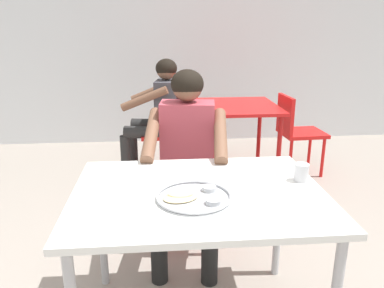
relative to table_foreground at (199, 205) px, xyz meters
The scene contains 10 objects.
back_wall 3.51m from the table_foreground, 91.40° to the left, with size 12.00×0.12×3.40m, color silver.
table_foreground is the anchor object (origin of this frame).
thali_tray 0.12m from the table_foreground, 110.33° to the right, with size 0.34×0.34×0.03m.
drinking_cup 0.53m from the table_foreground, ahead, with size 0.07×0.07×0.09m.
chair_foreground 0.89m from the table_foreground, 89.09° to the left, with size 0.44×0.45×0.83m.
diner_foreground 0.65m from the table_foreground, 90.64° to the left, with size 0.54×0.59×1.23m.
table_background_red 2.16m from the table_foreground, 73.76° to the left, with size 0.79×0.85×0.72m.
chair_red_left 2.12m from the table_foreground, 91.90° to the left, with size 0.44×0.45×0.87m.
chair_red_right 2.35m from the table_foreground, 59.23° to the left, with size 0.45×0.41×0.82m.
patron_background 2.10m from the table_foreground, 95.14° to the left, with size 0.60×0.56×1.18m.
Camera 1 is at (-0.09, -1.61, 1.49)m, focal length 35.64 mm.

